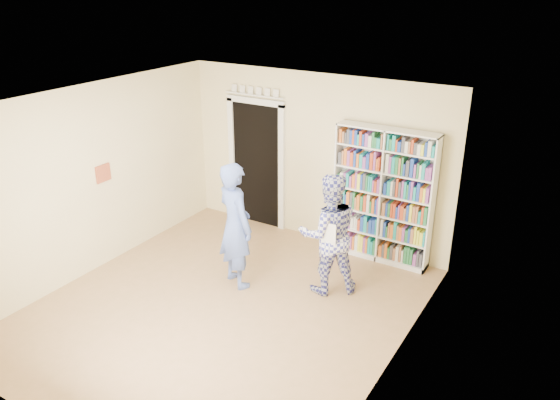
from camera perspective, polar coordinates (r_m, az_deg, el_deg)
name	(u,v)px	position (r m, az deg, el deg)	size (l,w,h in m)	color
floor	(223,308)	(7.33, -5.95, -11.17)	(5.00, 5.00, 0.00)	#99744A
ceiling	(214,105)	(6.25, -6.95, 9.87)	(5.00, 5.00, 0.00)	white
wall_back	(315,159)	(8.64, 3.69, 4.32)	(4.50, 4.50, 0.00)	#F5E8A9
wall_left	(92,180)	(8.16, -19.08, 1.95)	(5.00, 5.00, 0.00)	#F5E8A9
wall_right	(395,261)	(5.71, 11.97, -6.30)	(5.00, 5.00, 0.00)	#F5E8A9
bookshelf	(383,196)	(8.15, 10.73, 0.46)	(1.49, 0.28, 2.05)	white
doorway	(257,158)	(9.21, -2.47, 4.40)	(1.10, 0.08, 2.43)	black
wall_art	(103,173)	(8.25, -17.99, 2.68)	(0.03, 0.25, 0.25)	brown
man_blue	(235,225)	(7.44, -4.69, -2.65)	(0.65, 0.43, 1.79)	#526BB8
man_plaid	(329,234)	(7.30, 5.11, -3.55)	(0.83, 0.64, 1.70)	#2F3190
paper_sheet	(329,234)	(7.01, 5.09, -3.53)	(0.21, 0.01, 0.29)	white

